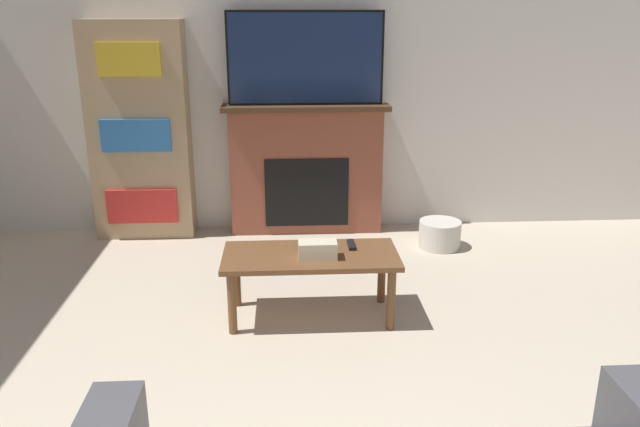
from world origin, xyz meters
TOP-DOWN VIEW (x-y plane):
  - wall_back at (0.00, 4.36)m, footprint 6.68×0.06m
  - fireplace at (0.01, 4.21)m, footprint 1.32×0.28m
  - tv at (0.01, 4.19)m, footprint 1.21×0.03m
  - coffee_table at (-0.02, 2.66)m, footprint 1.02×0.48m
  - tissue_box at (0.02, 2.59)m, footprint 0.22×0.12m
  - remote_control at (0.23, 2.76)m, footprint 0.04×0.15m
  - bookshelf at (-1.29, 4.19)m, footprint 0.77×0.29m
  - storage_basket at (1.03, 3.76)m, footprint 0.32×0.32m

SIDE VIEW (x-z plane):
  - storage_basket at x=1.03m, z-range 0.00..0.21m
  - coffee_table at x=-0.02m, z-range 0.15..0.55m
  - remote_control at x=0.23m, z-range 0.41..0.43m
  - tissue_box at x=0.02m, z-range 0.41..0.51m
  - fireplace at x=0.01m, z-range 0.00..1.06m
  - bookshelf at x=-1.29m, z-range 0.00..1.70m
  - wall_back at x=0.00m, z-range 0.00..2.70m
  - tv at x=0.01m, z-range 1.05..1.76m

